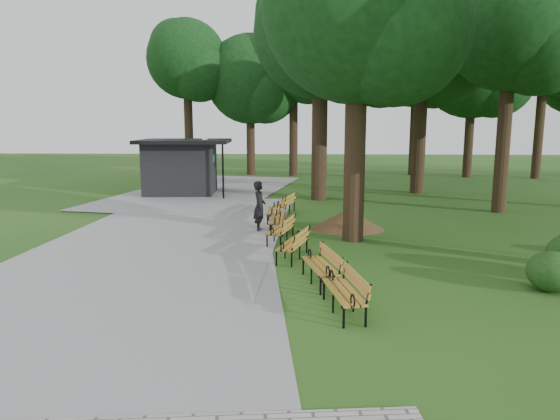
{
  "coord_description": "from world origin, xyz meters",
  "views": [
    {
      "loc": [
        0.73,
        -15.1,
        3.91
      ],
      "look_at": [
        0.02,
        1.29,
        1.1
      ],
      "focal_mm": 32.58,
      "sensor_mm": 36.0,
      "label": 1
    }
  ],
  "objects_px": {
    "bench_2": "(292,244)",
    "lawn_tree_1": "(512,25)",
    "person": "(259,206)",
    "dirt_mound": "(347,219)",
    "bench_5": "(274,211)",
    "kiosk": "(181,167)",
    "bench_0": "(344,292)",
    "bench_3": "(281,230)",
    "bench_1": "(320,266)",
    "lawn_tree_2": "(321,33)",
    "lamp_post": "(205,154)",
    "lawn_tree_0": "(358,8)",
    "lawn_tree_4": "(423,45)",
    "bench_6": "(285,204)",
    "bench_4": "(277,220)"
  },
  "relations": [
    {
      "from": "lawn_tree_2",
      "to": "lawn_tree_4",
      "type": "xyz_separation_m",
      "value": [
        5.63,
        2.76,
        -0.21
      ]
    },
    {
      "from": "dirt_mound",
      "to": "bench_6",
      "type": "bearing_deg",
      "value": 127.46
    },
    {
      "from": "dirt_mound",
      "to": "lawn_tree_2",
      "type": "bearing_deg",
      "value": 96.35
    },
    {
      "from": "lamp_post",
      "to": "bench_6",
      "type": "distance_m",
      "value": 7.4
    },
    {
      "from": "bench_0",
      "to": "bench_4",
      "type": "relative_size",
      "value": 1.0
    },
    {
      "from": "bench_2",
      "to": "bench_4",
      "type": "xyz_separation_m",
      "value": [
        -0.62,
        3.81,
        0.0
      ]
    },
    {
      "from": "person",
      "to": "bench_5",
      "type": "distance_m",
      "value": 1.99
    },
    {
      "from": "dirt_mound",
      "to": "lawn_tree_2",
      "type": "distance_m",
      "value": 10.91
    },
    {
      "from": "dirt_mound",
      "to": "lawn_tree_4",
      "type": "height_order",
      "value": "lawn_tree_4"
    },
    {
      "from": "kiosk",
      "to": "lawn_tree_0",
      "type": "xyz_separation_m",
      "value": [
        8.46,
        -10.99,
        5.96
      ]
    },
    {
      "from": "lawn_tree_0",
      "to": "bench_4",
      "type": "bearing_deg",
      "value": 153.47
    },
    {
      "from": "person",
      "to": "kiosk",
      "type": "distance_m",
      "value": 11.0
    },
    {
      "from": "lawn_tree_4",
      "to": "bench_2",
      "type": "bearing_deg",
      "value": -115.0
    },
    {
      "from": "bench_3",
      "to": "lawn_tree_4",
      "type": "relative_size",
      "value": 0.17
    },
    {
      "from": "bench_2",
      "to": "lawn_tree_1",
      "type": "distance_m",
      "value": 14.39
    },
    {
      "from": "person",
      "to": "dirt_mound",
      "type": "relative_size",
      "value": 0.8
    },
    {
      "from": "dirt_mound",
      "to": "lawn_tree_2",
      "type": "xyz_separation_m",
      "value": [
        -0.83,
        7.46,
        7.92
      ]
    },
    {
      "from": "person",
      "to": "dirt_mound",
      "type": "bearing_deg",
      "value": -84.02
    },
    {
      "from": "kiosk",
      "to": "bench_1",
      "type": "xyz_separation_m",
      "value": [
        7.19,
        -15.76,
        -1.08
      ]
    },
    {
      "from": "bench_0",
      "to": "bench_2",
      "type": "height_order",
      "value": "same"
    },
    {
      "from": "lawn_tree_1",
      "to": "bench_1",
      "type": "bearing_deg",
      "value": -128.05
    },
    {
      "from": "bench_0",
      "to": "bench_5",
      "type": "height_order",
      "value": "same"
    },
    {
      "from": "bench_1",
      "to": "bench_5",
      "type": "distance_m",
      "value": 8.11
    },
    {
      "from": "bench_0",
      "to": "lawn_tree_1",
      "type": "distance_m",
      "value": 16.58
    },
    {
      "from": "bench_5",
      "to": "bench_6",
      "type": "height_order",
      "value": "same"
    },
    {
      "from": "lamp_post",
      "to": "bench_1",
      "type": "bearing_deg",
      "value": -69.6
    },
    {
      "from": "bench_0",
      "to": "bench_3",
      "type": "bearing_deg",
      "value": -176.72
    },
    {
      "from": "kiosk",
      "to": "bench_3",
      "type": "bearing_deg",
      "value": -66.07
    },
    {
      "from": "dirt_mound",
      "to": "bench_4",
      "type": "distance_m",
      "value": 2.64
    },
    {
      "from": "bench_3",
      "to": "bench_6",
      "type": "bearing_deg",
      "value": -166.58
    },
    {
      "from": "bench_2",
      "to": "lawn_tree_4",
      "type": "distance_m",
      "value": 17.76
    },
    {
      "from": "dirt_mound",
      "to": "bench_3",
      "type": "xyz_separation_m",
      "value": [
        -2.4,
        -2.27,
        0.06
      ]
    },
    {
      "from": "bench_4",
      "to": "lawn_tree_2",
      "type": "xyz_separation_m",
      "value": [
        1.76,
        7.95,
        7.86
      ]
    },
    {
      "from": "bench_6",
      "to": "lawn_tree_1",
      "type": "bearing_deg",
      "value": 108.75
    },
    {
      "from": "dirt_mound",
      "to": "bench_1",
      "type": "distance_m",
      "value": 6.68
    },
    {
      "from": "bench_1",
      "to": "bench_4",
      "type": "distance_m",
      "value": 6.23
    },
    {
      "from": "person",
      "to": "bench_5",
      "type": "bearing_deg",
      "value": -15.74
    },
    {
      "from": "lamp_post",
      "to": "bench_2",
      "type": "relative_size",
      "value": 1.66
    },
    {
      "from": "bench_5",
      "to": "lawn_tree_1",
      "type": "bearing_deg",
      "value": 104.75
    },
    {
      "from": "bench_3",
      "to": "lamp_post",
      "type": "bearing_deg",
      "value": -144.8
    },
    {
      "from": "person",
      "to": "lawn_tree_2",
      "type": "bearing_deg",
      "value": -19.52
    },
    {
      "from": "lawn_tree_0",
      "to": "lawn_tree_2",
      "type": "bearing_deg",
      "value": 95.29
    },
    {
      "from": "person",
      "to": "lawn_tree_1",
      "type": "height_order",
      "value": "lawn_tree_1"
    },
    {
      "from": "lamp_post",
      "to": "bench_5",
      "type": "distance_m",
      "value": 8.68
    },
    {
      "from": "bench_4",
      "to": "kiosk",
      "type": "bearing_deg",
      "value": -149.4
    },
    {
      "from": "kiosk",
      "to": "bench_1",
      "type": "height_order",
      "value": "kiosk"
    },
    {
      "from": "bench_0",
      "to": "lawn_tree_4",
      "type": "distance_m",
      "value": 20.98
    },
    {
      "from": "bench_3",
      "to": "kiosk",
      "type": "bearing_deg",
      "value": -139.41
    },
    {
      "from": "lawn_tree_1",
      "to": "lawn_tree_4",
      "type": "distance_m",
      "value": 6.6
    },
    {
      "from": "bench_5",
      "to": "lawn_tree_0",
      "type": "xyz_separation_m",
      "value": [
        2.83,
        -3.19,
        7.04
      ]
    }
  ]
}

